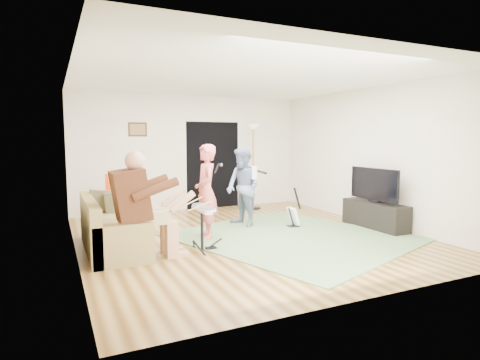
{
  "coord_description": "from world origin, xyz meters",
  "views": [
    {
      "loc": [
        -3.02,
        -6.15,
        1.71
      ],
      "look_at": [
        0.02,
        0.3,
        0.96
      ],
      "focal_mm": 30.0,
      "sensor_mm": 36.0,
      "label": 1
    }
  ],
  "objects_px": {
    "singer": "(206,192)",
    "television": "(374,184)",
    "sofa": "(108,233)",
    "tv_cabinet": "(375,215)",
    "guitarist": "(243,187)",
    "dining_chair": "(116,209)",
    "torchiere_lamp": "(253,151)",
    "guitar_spare": "(294,216)",
    "drum_kit": "(202,231)"
  },
  "relations": [
    {
      "from": "singer",
      "to": "television",
      "type": "distance_m",
      "value": 3.19
    },
    {
      "from": "sofa",
      "to": "tv_cabinet",
      "type": "xyz_separation_m",
      "value": [
        4.79,
        -0.59,
        -0.02
      ]
    },
    {
      "from": "guitarist",
      "to": "dining_chair",
      "type": "bearing_deg",
      "value": -122.24
    },
    {
      "from": "torchiere_lamp",
      "to": "sofa",
      "type": "bearing_deg",
      "value": -148.02
    },
    {
      "from": "guitar_spare",
      "to": "torchiere_lamp",
      "type": "bearing_deg",
      "value": 84.08
    },
    {
      "from": "television",
      "to": "torchiere_lamp",
      "type": "bearing_deg",
      "value": 110.6
    },
    {
      "from": "sofa",
      "to": "dining_chair",
      "type": "bearing_deg",
      "value": 77.38
    },
    {
      "from": "guitarist",
      "to": "tv_cabinet",
      "type": "height_order",
      "value": "guitarist"
    },
    {
      "from": "guitar_spare",
      "to": "television",
      "type": "bearing_deg",
      "value": -29.36
    },
    {
      "from": "sofa",
      "to": "singer",
      "type": "height_order",
      "value": "singer"
    },
    {
      "from": "dining_chair",
      "to": "sofa",
      "type": "bearing_deg",
      "value": -89.22
    },
    {
      "from": "dining_chair",
      "to": "drum_kit",
      "type": "bearing_deg",
      "value": -52.79
    },
    {
      "from": "guitarist",
      "to": "torchiere_lamp",
      "type": "height_order",
      "value": "torchiere_lamp"
    },
    {
      "from": "dining_chair",
      "to": "guitar_spare",
      "type": "bearing_deg",
      "value": -10.42
    },
    {
      "from": "guitarist",
      "to": "tv_cabinet",
      "type": "relative_size",
      "value": 1.1
    },
    {
      "from": "sofa",
      "to": "dining_chair",
      "type": "height_order",
      "value": "dining_chair"
    },
    {
      "from": "singer",
      "to": "guitarist",
      "type": "bearing_deg",
      "value": 129.13
    },
    {
      "from": "guitar_spare",
      "to": "television",
      "type": "distance_m",
      "value": 1.62
    },
    {
      "from": "guitarist",
      "to": "dining_chair",
      "type": "height_order",
      "value": "guitarist"
    },
    {
      "from": "drum_kit",
      "to": "dining_chair",
      "type": "height_order",
      "value": "dining_chair"
    },
    {
      "from": "sofa",
      "to": "torchiere_lamp",
      "type": "xyz_separation_m",
      "value": [
        3.66,
        2.28,
        1.13
      ]
    },
    {
      "from": "dining_chair",
      "to": "television",
      "type": "height_order",
      "value": "television"
    },
    {
      "from": "singer",
      "to": "dining_chair",
      "type": "xyz_separation_m",
      "value": [
        -1.28,
        1.45,
        -0.44
      ]
    },
    {
      "from": "sofa",
      "to": "drum_kit",
      "type": "xyz_separation_m",
      "value": [
        1.29,
        -0.65,
        0.04
      ]
    },
    {
      "from": "guitarist",
      "to": "dining_chair",
      "type": "xyz_separation_m",
      "value": [
        -2.25,
        0.88,
        -0.4
      ]
    },
    {
      "from": "tv_cabinet",
      "to": "television",
      "type": "bearing_deg",
      "value": 180.0
    },
    {
      "from": "guitarist",
      "to": "tv_cabinet",
      "type": "xyz_separation_m",
      "value": [
        2.2,
        -1.22,
        -0.52
      ]
    },
    {
      "from": "sofa",
      "to": "torchiere_lamp",
      "type": "bearing_deg",
      "value": 31.98
    },
    {
      "from": "sofa",
      "to": "guitarist",
      "type": "height_order",
      "value": "guitarist"
    },
    {
      "from": "sofa",
      "to": "television",
      "type": "relative_size",
      "value": 1.7
    },
    {
      "from": "tv_cabinet",
      "to": "television",
      "type": "distance_m",
      "value": 0.6
    },
    {
      "from": "television",
      "to": "singer",
      "type": "bearing_deg",
      "value": 168.24
    },
    {
      "from": "drum_kit",
      "to": "guitarist",
      "type": "relative_size",
      "value": 0.45
    },
    {
      "from": "singer",
      "to": "torchiere_lamp",
      "type": "distance_m",
      "value": 3.08
    },
    {
      "from": "guitar_spare",
      "to": "dining_chair",
      "type": "bearing_deg",
      "value": 156.18
    },
    {
      "from": "singer",
      "to": "television",
      "type": "height_order",
      "value": "singer"
    },
    {
      "from": "guitarist",
      "to": "guitar_spare",
      "type": "height_order",
      "value": "guitarist"
    },
    {
      "from": "guitar_spare",
      "to": "tv_cabinet",
      "type": "distance_m",
      "value": 1.54
    },
    {
      "from": "dining_chair",
      "to": "television",
      "type": "xyz_separation_m",
      "value": [
        4.4,
        -2.1,
        0.49
      ]
    },
    {
      "from": "television",
      "to": "drum_kit",
      "type": "bearing_deg",
      "value": -179.08
    },
    {
      "from": "sofa",
      "to": "guitarist",
      "type": "distance_m",
      "value": 2.71
    },
    {
      "from": "sofa",
      "to": "television",
      "type": "bearing_deg",
      "value": -7.15
    },
    {
      "from": "dining_chair",
      "to": "tv_cabinet",
      "type": "distance_m",
      "value": 4.92
    },
    {
      "from": "drum_kit",
      "to": "torchiere_lamp",
      "type": "bearing_deg",
      "value": 51.08
    },
    {
      "from": "dining_chair",
      "to": "television",
      "type": "distance_m",
      "value": 4.9
    },
    {
      "from": "drum_kit",
      "to": "television",
      "type": "height_order",
      "value": "television"
    },
    {
      "from": "singer",
      "to": "television",
      "type": "xyz_separation_m",
      "value": [
        3.12,
        -0.65,
        0.05
      ]
    },
    {
      "from": "drum_kit",
      "to": "guitarist",
      "type": "distance_m",
      "value": 1.88
    },
    {
      "from": "guitar_spare",
      "to": "torchiere_lamp",
      "type": "xyz_separation_m",
      "value": [
        0.22,
        2.14,
        1.18
      ]
    },
    {
      "from": "sofa",
      "to": "torchiere_lamp",
      "type": "height_order",
      "value": "torchiere_lamp"
    }
  ]
}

